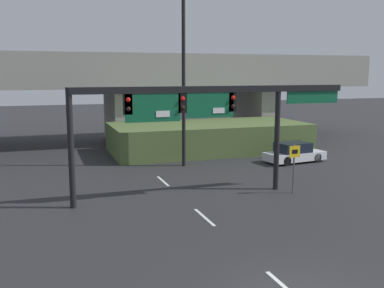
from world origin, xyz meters
The scene contains 7 objects.
lane_markings centered at (0.00, 14.01, 0.00)m, with size 0.14×29.78×0.01m.
signal_gantry centered at (1.07, 10.36, 4.44)m, with size 14.25×0.44×5.48m.
speed_limit_sign centered at (5.66, 9.35, 1.64)m, with size 0.60×0.11×2.52m.
highway_light_pole_near centered at (2.43, 17.70, 8.61)m, with size 0.70×0.36×16.45m.
overpass_bridge centered at (0.00, 29.57, 5.34)m, with size 46.84×8.45×7.70m.
grass_embankment centered at (5.99, 22.50, 1.10)m, with size 15.11×6.94×2.21m.
parked_sedan_near_right centered at (10.01, 16.44, 0.64)m, with size 4.43×2.35×1.38m.
Camera 1 is at (-6.42, -10.18, 6.11)m, focal length 42.00 mm.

